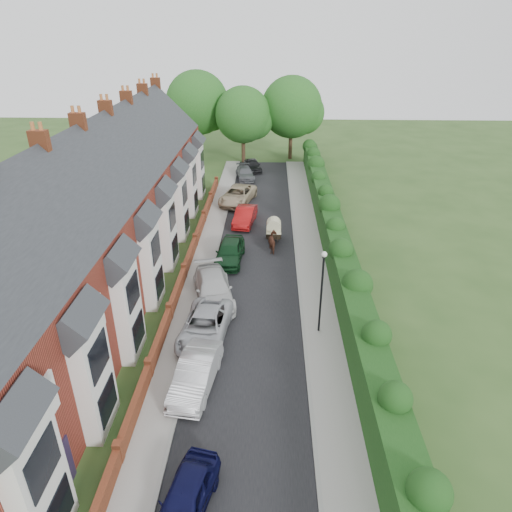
{
  "coord_description": "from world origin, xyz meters",
  "views": [
    {
      "loc": [
        0.55,
        -17.42,
        15.74
      ],
      "look_at": [
        -0.36,
        9.19,
        2.2
      ],
      "focal_mm": 32.0,
      "sensor_mm": 36.0,
      "label": 1
    }
  ],
  "objects_px": {
    "car_silver_a": "(196,374)",
    "car_white": "(213,289)",
    "lamppost": "(322,282)",
    "car_silver_b": "(205,326)",
    "car_navy": "(186,498)",
    "horse": "(274,242)",
    "car_black": "(253,165)",
    "car_green": "(230,251)",
    "car_grey": "(245,173)",
    "car_beige": "(238,195)",
    "horse_cart": "(274,228)",
    "car_red": "(245,216)"
  },
  "relations": [
    {
      "from": "car_green",
      "to": "car_beige",
      "type": "distance_m",
      "value": 12.49
    },
    {
      "from": "car_red",
      "to": "lamppost",
      "type": "bearing_deg",
      "value": -64.76
    },
    {
      "from": "lamppost",
      "to": "car_black",
      "type": "height_order",
      "value": "lamppost"
    },
    {
      "from": "horse_cart",
      "to": "car_silver_b",
      "type": "bearing_deg",
      "value": -106.45
    },
    {
      "from": "lamppost",
      "to": "car_grey",
      "type": "distance_m",
      "value": 29.7
    },
    {
      "from": "lamppost",
      "to": "car_black",
      "type": "distance_m",
      "value": 32.68
    },
    {
      "from": "horse",
      "to": "car_black",
      "type": "bearing_deg",
      "value": -94.23
    },
    {
      "from": "car_navy",
      "to": "horse_cart",
      "type": "xyz_separation_m",
      "value": [
        3.15,
        23.28,
        0.44
      ]
    },
    {
      "from": "car_silver_a",
      "to": "car_green",
      "type": "xyz_separation_m",
      "value": [
        0.51,
        13.2,
        0.03
      ]
    },
    {
      "from": "lamppost",
      "to": "horse",
      "type": "distance_m",
      "value": 11.04
    },
    {
      "from": "car_silver_a",
      "to": "car_red",
      "type": "relative_size",
      "value": 1.05
    },
    {
      "from": "car_silver_b",
      "to": "car_green",
      "type": "bearing_deg",
      "value": 91.64
    },
    {
      "from": "car_red",
      "to": "car_beige",
      "type": "height_order",
      "value": "car_beige"
    },
    {
      "from": "car_silver_b",
      "to": "car_grey",
      "type": "xyz_separation_m",
      "value": [
        0.59,
        29.66,
        -0.1
      ]
    },
    {
      "from": "car_silver_a",
      "to": "car_silver_b",
      "type": "xyz_separation_m",
      "value": [
        -0.08,
        3.94,
        -0.03
      ]
    },
    {
      "from": "car_green",
      "to": "horse_cart",
      "type": "relative_size",
      "value": 1.75
    },
    {
      "from": "car_white",
      "to": "car_grey",
      "type": "xyz_separation_m",
      "value": [
        0.59,
        25.71,
        -0.16
      ]
    },
    {
      "from": "car_white",
      "to": "horse_cart",
      "type": "xyz_separation_m",
      "value": [
        3.83,
        9.03,
        0.31
      ]
    },
    {
      "from": "horse_cart",
      "to": "horse",
      "type": "bearing_deg",
      "value": -90.0
    },
    {
      "from": "lamppost",
      "to": "car_silver_b",
      "type": "relative_size",
      "value": 0.96
    },
    {
      "from": "car_silver_b",
      "to": "horse",
      "type": "bearing_deg",
      "value": 76.22
    },
    {
      "from": "car_navy",
      "to": "car_green",
      "type": "height_order",
      "value": "car_green"
    },
    {
      "from": "car_grey",
      "to": "car_black",
      "type": "height_order",
      "value": "car_black"
    },
    {
      "from": "lamppost",
      "to": "horse_cart",
      "type": "height_order",
      "value": "lamppost"
    },
    {
      "from": "car_grey",
      "to": "horse_cart",
      "type": "xyz_separation_m",
      "value": [
        3.25,
        -16.68,
        0.47
      ]
    },
    {
      "from": "car_white",
      "to": "car_green",
      "type": "xyz_separation_m",
      "value": [
        0.59,
        5.31,
        0.0
      ]
    },
    {
      "from": "car_green",
      "to": "car_black",
      "type": "bearing_deg",
      "value": 91.73
    },
    {
      "from": "lamppost",
      "to": "car_green",
      "type": "height_order",
      "value": "lamppost"
    },
    {
      "from": "car_navy",
      "to": "car_silver_b",
      "type": "bearing_deg",
      "value": 106.25
    },
    {
      "from": "lamppost",
      "to": "car_silver_b",
      "type": "xyz_separation_m",
      "value": [
        -6.4,
        -0.66,
        -2.55
      ]
    },
    {
      "from": "horse",
      "to": "car_silver_b",
      "type": "bearing_deg",
      "value": 60.18
    },
    {
      "from": "car_black",
      "to": "horse_cart",
      "type": "relative_size",
      "value": 1.5
    },
    {
      "from": "car_silver_b",
      "to": "car_beige",
      "type": "bearing_deg",
      "value": 94.47
    },
    {
      "from": "car_grey",
      "to": "car_black",
      "type": "relative_size",
      "value": 1.09
    },
    {
      "from": "car_navy",
      "to": "car_silver_a",
      "type": "relative_size",
      "value": 0.85
    },
    {
      "from": "car_navy",
      "to": "car_grey",
      "type": "relative_size",
      "value": 0.9
    },
    {
      "from": "lamppost",
      "to": "car_silver_b",
      "type": "height_order",
      "value": "lamppost"
    },
    {
      "from": "car_red",
      "to": "car_black",
      "type": "relative_size",
      "value": 1.1
    },
    {
      "from": "car_navy",
      "to": "horse_cart",
      "type": "distance_m",
      "value": 23.5
    },
    {
      "from": "lamppost",
      "to": "car_silver_a",
      "type": "xyz_separation_m",
      "value": [
        -6.32,
        -4.6,
        -2.52
      ]
    },
    {
      "from": "car_beige",
      "to": "car_black",
      "type": "bearing_deg",
      "value": 98.78
    },
    {
      "from": "car_silver_a",
      "to": "car_white",
      "type": "bearing_deg",
      "value": 98.11
    },
    {
      "from": "car_white",
      "to": "car_black",
      "type": "height_order",
      "value": "car_white"
    },
    {
      "from": "car_silver_a",
      "to": "car_beige",
      "type": "distance_m",
      "value": 25.69
    },
    {
      "from": "car_grey",
      "to": "car_navy",
      "type": "bearing_deg",
      "value": -100.66
    },
    {
      "from": "car_silver_b",
      "to": "car_beige",
      "type": "distance_m",
      "value": 21.76
    },
    {
      "from": "lamppost",
      "to": "car_black",
      "type": "bearing_deg",
      "value": 98.93
    },
    {
      "from": "car_navy",
      "to": "horse_cart",
      "type": "relative_size",
      "value": 1.47
    },
    {
      "from": "car_red",
      "to": "car_grey",
      "type": "distance_m",
      "value": 13.24
    },
    {
      "from": "car_silver_a",
      "to": "car_silver_b",
      "type": "height_order",
      "value": "car_silver_a"
    }
  ]
}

